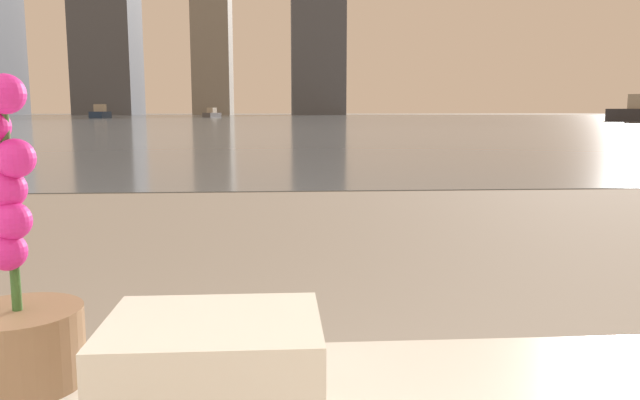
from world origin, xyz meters
name	(u,v)px	position (x,y,z in m)	size (l,w,h in m)	color
potted_orchid	(17,310)	(-0.41, 0.85, 0.66)	(0.16, 0.16, 0.39)	#8C6B4C
towel_stack	(214,371)	(-0.16, 0.73, 0.62)	(0.24, 0.19, 0.12)	silver
harbor_water	(279,119)	(0.00, 62.00, 0.01)	(180.00, 110.00, 0.01)	slate
harbor_boat_0	(212,114)	(-8.04, 76.77, 0.42)	(2.03, 3.29, 1.17)	#4C4C51
harbor_boat_1	(100,113)	(-19.80, 71.50, 0.54)	(1.40, 4.04, 1.51)	navy
skyline_tower_3	(318,45)	(7.45, 118.00, 12.78)	(9.82, 8.39, 25.55)	#4C515B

